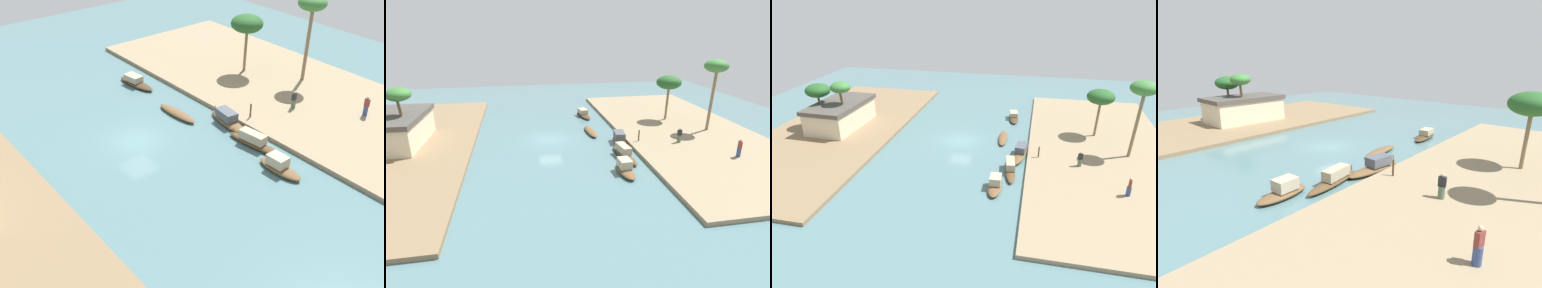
# 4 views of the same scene
# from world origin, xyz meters

# --- Properties ---
(river_water) EXTENTS (68.31, 68.31, 0.00)m
(river_water) POSITION_xyz_m (0.00, 0.00, 0.00)
(river_water) COLOR slate
(river_water) RESTS_ON ground
(riverbank_left) EXTENTS (36.90, 15.36, 0.35)m
(riverbank_left) POSITION_xyz_m (0.00, -15.70, 0.18)
(riverbank_left) COLOR #937F60
(riverbank_left) RESTS_ON ground
(sampan_downstream_large) EXTENTS (4.40, 1.16, 0.43)m
(sampan_downstream_large) POSITION_xyz_m (1.30, -4.93, 0.21)
(sampan_downstream_large) COLOR brown
(sampan_downstream_large) RESTS_ON river_water
(sampan_foreground) EXTENTS (5.07, 1.85, 1.17)m
(sampan_foreground) POSITION_xyz_m (-2.66, -7.24, 0.43)
(sampan_foreground) COLOR brown
(sampan_foreground) RESTS_ON river_water
(sampan_near_left_bank) EXTENTS (3.63, 1.29, 1.19)m
(sampan_near_left_bank) POSITION_xyz_m (-9.81, -5.49, 0.43)
(sampan_near_left_bank) COLOR brown
(sampan_near_left_bank) RESTS_ON river_water
(sampan_open_hull) EXTENTS (4.53, 1.70, 0.98)m
(sampan_open_hull) POSITION_xyz_m (8.61, -5.54, 0.36)
(sampan_open_hull) COLOR #47331E
(sampan_open_hull) RESTS_ON river_water
(sampan_upstream_small) EXTENTS (5.17, 1.55, 1.13)m
(sampan_upstream_small) POSITION_xyz_m (-6.37, -6.51, 0.43)
(sampan_upstream_small) COLOR brown
(sampan_upstream_small) RESTS_ON river_water
(person_on_near_bank) EXTENTS (0.45, 0.48, 1.56)m
(person_on_near_bank) POSITION_xyz_m (-4.39, -13.19, 1.01)
(person_on_near_bank) COLOR #4C664C
(person_on_near_bank) RESTS_ON riverbank_left
(person_by_mooring) EXTENTS (0.46, 0.46, 1.75)m
(person_by_mooring) POSITION_xyz_m (-9.10, -16.82, 1.09)
(person_by_mooring) COLOR #33477A
(person_by_mooring) RESTS_ON riverbank_left
(mooring_post) EXTENTS (0.14, 0.14, 1.19)m
(mooring_post) POSITION_xyz_m (-3.24, -9.15, 0.95)
(mooring_post) COLOR #4C3823
(mooring_post) RESTS_ON riverbank_left
(palm_tree_left_near) EXTENTS (2.61, 2.61, 8.08)m
(palm_tree_left_near) POSITION_xyz_m (-1.02, -18.52, 7.44)
(palm_tree_left_near) COLOR #7F6647
(palm_tree_left_near) RESTS_ON riverbank_left
(palm_tree_left_far) EXTENTS (3.11, 3.11, 5.65)m
(palm_tree_left_far) POSITION_xyz_m (4.09, -15.60, 5.09)
(palm_tree_left_far) COLOR #7F6647
(palm_tree_left_far) RESTS_ON riverbank_left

